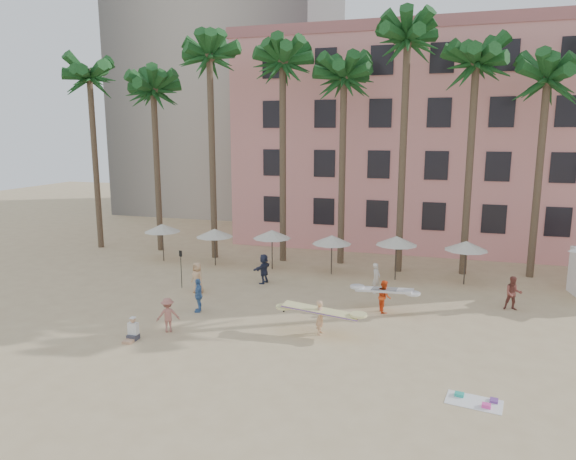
# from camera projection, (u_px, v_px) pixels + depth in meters

# --- Properties ---
(ground) EXTENTS (120.00, 120.00, 0.00)m
(ground) POSITION_uv_depth(u_px,v_px,m) (291.00, 357.00, 20.58)
(ground) COLOR #D1B789
(ground) RESTS_ON ground
(pink_hotel) EXTENTS (35.00, 14.00, 16.00)m
(pink_hotel) POSITION_uv_depth(u_px,v_px,m) (464.00, 143.00, 41.56)
(pink_hotel) COLOR pink
(pink_hotel) RESTS_ON ground
(palm_row) EXTENTS (44.40, 5.40, 16.30)m
(palm_row) POSITION_uv_depth(u_px,v_px,m) (366.00, 66.00, 32.12)
(palm_row) COLOR brown
(palm_row) RESTS_ON ground
(umbrella_row) EXTENTS (22.50, 2.70, 2.73)m
(umbrella_row) POSITION_uv_depth(u_px,v_px,m) (301.00, 236.00, 32.75)
(umbrella_row) COLOR #332B23
(umbrella_row) RESTS_ON ground
(beach_towel) EXTENTS (1.93, 1.27, 0.14)m
(beach_towel) POSITION_uv_depth(u_px,v_px,m) (476.00, 401.00, 17.14)
(beach_towel) COLOR white
(beach_towel) RESTS_ON ground
(carrier_yellow) EXTENTS (3.42, 0.81, 1.56)m
(carrier_yellow) POSITION_uv_depth(u_px,v_px,m) (320.00, 314.00, 22.79)
(carrier_yellow) COLOR #DDA67C
(carrier_yellow) RESTS_ON ground
(carrier_white) EXTENTS (2.86, 1.06, 1.63)m
(carrier_white) POSITION_uv_depth(u_px,v_px,m) (384.00, 295.00, 25.63)
(carrier_white) COLOR #F94F1A
(carrier_white) RESTS_ON ground
(beachgoers) EXTENTS (17.54, 9.81, 1.78)m
(beachgoers) POSITION_uv_depth(u_px,v_px,m) (283.00, 285.00, 27.33)
(beachgoers) COLOR #507FBC
(beachgoers) RESTS_ON ground
(paddle) EXTENTS (0.18, 0.04, 2.23)m
(paddle) POSITION_uv_depth(u_px,v_px,m) (181.00, 264.00, 29.47)
(paddle) COLOR black
(paddle) RESTS_ON ground
(seated_man) EXTENTS (0.44, 0.77, 1.00)m
(seated_man) POSITION_uv_depth(u_px,v_px,m) (133.00, 332.00, 22.25)
(seated_man) COLOR #3F3F4C
(seated_man) RESTS_ON ground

